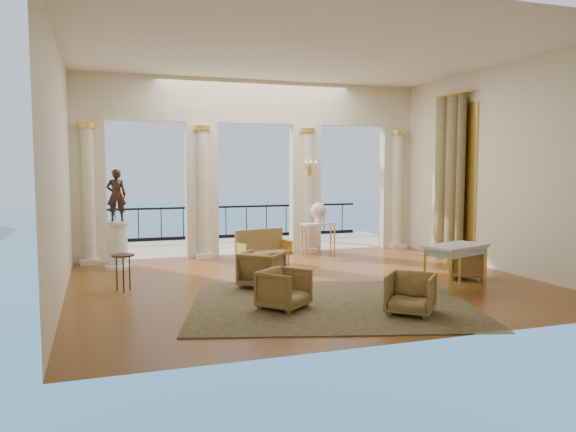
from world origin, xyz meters
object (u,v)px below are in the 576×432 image
object	(u,v)px
settee	(262,248)
pedestal	(118,246)
armchair_d	(262,267)
side_table	(123,260)
armchair_a	(284,287)
statue	(116,195)
game_table	(456,249)
console_table	(318,229)
armchair_b	(411,292)
armchair_c	(468,262)

from	to	relation	value
settee	pedestal	distance (m)	3.28
armchair_d	side_table	size ratio (longest dim) A/B	1.12
armchair_a	armchair_d	size ratio (longest dim) A/B	0.94
statue	side_table	bearing A→B (deg)	94.05
game_table	pedestal	xyz separation A→B (m)	(-5.93, 4.26, -0.23)
armchair_d	console_table	distance (m)	4.03
settee	game_table	world-z (taller)	game_table
armchair_b	armchair_c	bearing A→B (deg)	80.09
statue	armchair_d	bearing A→B (deg)	134.44
game_table	statue	world-z (taller)	statue
armchair_a	pedestal	size ratio (longest dim) A/B	0.66
armchair_b	armchair_c	xyz separation A→B (m)	(2.60, 2.08, -0.01)
statue	side_table	world-z (taller)	statue
armchair_a	settee	distance (m)	4.12
pedestal	side_table	bearing A→B (deg)	-89.68
armchair_a	statue	size ratio (longest dim) A/B	0.61
armchair_c	console_table	size ratio (longest dim) A/B	0.75
side_table	armchair_a	bearing A→B (deg)	-42.67
armchair_a	settee	world-z (taller)	settee
game_table	statue	distance (m)	7.36
armchair_b	settee	bearing A→B (deg)	142.19
statue	console_table	distance (m)	5.07
armchair_b	settee	xyz separation A→B (m)	(-0.95, 5.00, 0.05)
game_table	side_table	world-z (taller)	game_table
armchair_d	settee	world-z (taller)	settee
armchair_c	console_table	xyz separation A→B (m)	(-1.80, 3.76, 0.35)
armchair_b	settee	size ratio (longest dim) A/B	0.54
statue	armchair_a	bearing A→B (deg)	121.19
armchair_b	armchair_d	bearing A→B (deg)	163.15
armchair_b	settee	distance (m)	5.08
side_table	armchair_d	bearing A→B (deg)	-11.46
settee	statue	distance (m)	3.51
armchair_a	side_table	xyz separation A→B (m)	(-2.40, 2.21, 0.23)
armchair_b	game_table	size ratio (longest dim) A/B	0.52
armchair_c	game_table	bearing A→B (deg)	-7.80
armchair_d	statue	world-z (taller)	statue
pedestal	statue	size ratio (longest dim) A/B	0.92
armchair_c	statue	distance (m)	7.74
armchair_a	side_table	world-z (taller)	armchair_a
armchair_a	console_table	size ratio (longest dim) A/B	0.76
armchair_d	side_table	xyz separation A→B (m)	(-2.52, 0.51, 0.20)
armchair_b	side_table	bearing A→B (deg)	-175.84
game_table	console_table	distance (m)	4.60
armchair_a	armchair_c	bearing A→B (deg)	-24.89
settee	statue	size ratio (longest dim) A/B	1.15
armchair_c	armchair_a	bearing A→B (deg)	-34.74
pedestal	console_table	distance (m)	4.98
armchair_b	game_table	bearing A→B (deg)	78.67
armchair_c	side_table	xyz separation A→B (m)	(-6.76, 1.08, 0.23)
armchair_d	statue	xyz separation A→B (m)	(-2.53, 2.94, 1.28)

